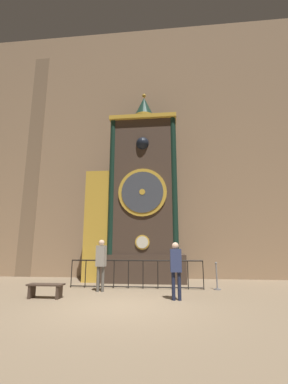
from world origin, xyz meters
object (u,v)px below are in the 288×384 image
object	(u,v)px
clock_tower	(137,199)
visitor_near	(101,260)
visitor_far	(176,265)
stanchion_post	(217,281)
visitor_bench	(46,288)

from	to	relation	value
clock_tower	visitor_near	size ratio (longest dim) A/B	5.23
visitor_far	stanchion_post	size ratio (longest dim) A/B	1.71
visitor_near	visitor_bench	size ratio (longest dim) A/B	1.62
clock_tower	visitor_bench	world-z (taller)	clock_tower
clock_tower	visitor_near	distance (m)	4.05
visitor_near	stanchion_post	bearing A→B (deg)	24.04
clock_tower	visitor_far	distance (m)	5.24
visitor_far	visitor_bench	xyz separation A→B (m)	(-4.13, -0.12, -0.74)
visitor_far	visitor_bench	bearing A→B (deg)	177.13
stanchion_post	visitor_far	bearing A→B (deg)	-126.36
clock_tower	visitor_near	bearing A→B (deg)	-109.21
visitor_bench	stanchion_post	bearing A→B (deg)	21.58
visitor_far	clock_tower	bearing A→B (deg)	109.19
visitor_near	visitor_far	size ratio (longest dim) A/B	1.07
visitor_near	stanchion_post	size ratio (longest dim) A/B	1.82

